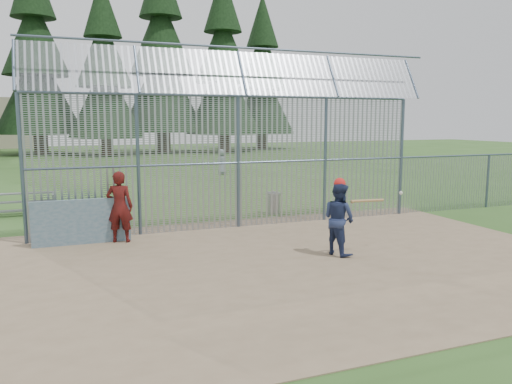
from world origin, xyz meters
name	(u,v)px	position (x,y,z in m)	size (l,w,h in m)	color
ground	(285,255)	(0.00, 0.00, 0.00)	(120.00, 120.00, 0.00)	#2D511E
dirt_infield	(294,260)	(0.00, -0.50, 0.01)	(14.00, 10.00, 0.02)	#756047
dugout_wall	(82,222)	(-4.60, 2.90, 0.62)	(2.50, 0.12, 1.20)	#38566B
batter	(339,219)	(1.22, -0.44, 0.90)	(0.86, 0.67, 1.77)	navy
onlooker	(120,207)	(-3.62, 2.78, 0.98)	(0.70, 0.46, 1.93)	maroon
bg_kid_standing	(222,162)	(4.07, 18.42, 0.77)	(0.75, 0.49, 1.54)	slate
batting_gear	(345,187)	(1.37, -0.47, 1.69)	(1.93, 0.38, 0.62)	red
trash_can	(273,203)	(1.90, 5.23, 0.38)	(0.56, 0.56, 0.82)	gray
bleacher	(10,204)	(-6.78, 8.24, 0.41)	(3.00, 0.95, 0.72)	slate
backstop_fence	(293,150)	(1.81, 3.43, 2.36)	(20.09, 0.81, 5.30)	#47566B
conifer_row	(132,44)	(1.93, 41.51, 10.83)	(38.48, 12.26, 20.20)	#332319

